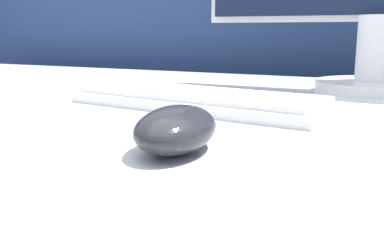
% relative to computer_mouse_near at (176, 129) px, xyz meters
% --- Properties ---
extents(partition_panel, '(5.00, 0.03, 1.09)m').
position_rel_computer_mouse_near_xyz_m(partition_panel, '(-0.07, 0.89, -0.18)').
color(partition_panel, navy).
rests_on(partition_panel, ground_plane).
extents(computer_mouse_near, '(0.09, 0.13, 0.04)m').
position_rel_computer_mouse_near_xyz_m(computer_mouse_near, '(0.00, 0.00, 0.00)').
color(computer_mouse_near, '#232328').
rests_on(computer_mouse_near, desk).
extents(keyboard, '(0.41, 0.19, 0.02)m').
position_rel_computer_mouse_near_xyz_m(keyboard, '(-0.08, 0.24, -0.01)').
color(keyboard, white).
rests_on(keyboard, desk).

